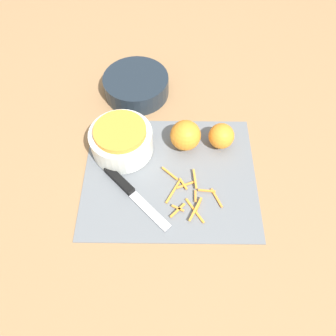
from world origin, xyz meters
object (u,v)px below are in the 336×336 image
(knife, at_px, (124,186))
(orange_right, at_px, (220,136))
(orange_left, at_px, (184,135))
(bowl_dark, at_px, (135,85))
(bowl_speckled, at_px, (120,140))

(knife, height_order, orange_right, orange_right)
(orange_left, relative_size, orange_right, 1.19)
(bowl_dark, distance_m, orange_left, 0.25)
(orange_left, bearing_deg, knife, -137.90)
(orange_right, bearing_deg, bowl_dark, 140.20)
(knife, relative_size, orange_right, 2.58)
(bowl_dark, distance_m, knife, 0.34)
(bowl_dark, bearing_deg, orange_right, -39.80)
(knife, bearing_deg, bowl_dark, 134.33)
(bowl_speckled, distance_m, orange_right, 0.26)
(bowl_speckled, relative_size, orange_right, 2.39)
(bowl_dark, relative_size, knife, 1.10)
(bowl_speckled, height_order, bowl_dark, bowl_speckled)
(bowl_dark, relative_size, orange_left, 2.39)
(orange_left, distance_m, orange_right, 0.10)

